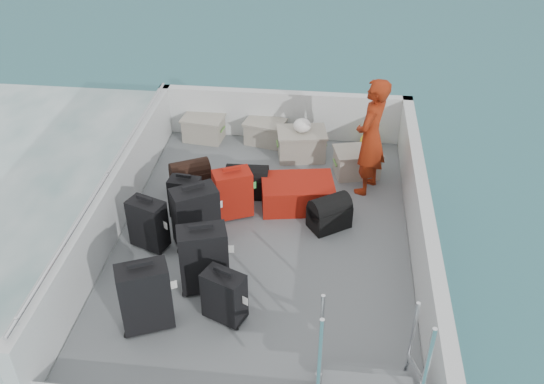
# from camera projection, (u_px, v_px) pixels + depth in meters

# --- Properties ---
(ground) EXTENTS (160.00, 160.00, 0.00)m
(ground) POSITION_uv_depth(u_px,v_px,m) (264.00, 278.00, 7.30)
(ground) COLOR #1A4E5C
(ground) RESTS_ON ground
(ferry_hull) EXTENTS (3.60, 5.00, 0.60)m
(ferry_hull) POSITION_uv_depth(u_px,v_px,m) (263.00, 259.00, 7.13)
(ferry_hull) COLOR silver
(ferry_hull) RESTS_ON ground
(deck) EXTENTS (3.30, 4.70, 0.02)m
(deck) POSITION_uv_depth(u_px,v_px,m) (263.00, 239.00, 6.96)
(deck) COLOR slate
(deck) RESTS_ON ferry_hull
(deck_fittings) EXTENTS (3.60, 5.00, 0.90)m
(deck_fittings) POSITION_uv_depth(u_px,v_px,m) (292.00, 232.00, 6.45)
(deck_fittings) COLOR silver
(deck_fittings) RESTS_ON deck
(suitcase_0) EXTENTS (0.54, 0.43, 0.73)m
(suitcase_0) POSITION_uv_depth(u_px,v_px,m) (145.00, 298.00, 5.64)
(suitcase_0) COLOR black
(suitcase_0) RESTS_ON deck
(suitcase_1) EXTENTS (0.46, 0.36, 0.60)m
(suitcase_1) POSITION_uv_depth(u_px,v_px,m) (148.00, 225.00, 6.67)
(suitcase_1) COLOR black
(suitcase_1) RESTS_ON deck
(suitcase_2) EXTENTS (0.38, 0.26, 0.53)m
(suitcase_2) POSITION_uv_depth(u_px,v_px,m) (186.00, 198.00, 7.15)
(suitcase_2) COLOR black
(suitcase_2) RESTS_ON deck
(suitcase_3) EXTENTS (0.55, 0.41, 0.74)m
(suitcase_3) POSITION_uv_depth(u_px,v_px,m) (204.00, 259.00, 6.08)
(suitcase_3) COLOR black
(suitcase_3) RESTS_ON deck
(suitcase_4) EXTENTS (0.57, 0.50, 0.72)m
(suitcase_4) POSITION_uv_depth(u_px,v_px,m) (196.00, 217.00, 6.68)
(suitcase_4) COLOR black
(suitcase_4) RESTS_ON deck
(suitcase_5) EXTENTS (0.51, 0.42, 0.61)m
(suitcase_5) POSITION_uv_depth(u_px,v_px,m) (233.00, 194.00, 7.15)
(suitcase_5) COLOR maroon
(suitcase_5) RESTS_ON deck
(suitcase_6) EXTENTS (0.45, 0.37, 0.55)m
(suitcase_6) POSITION_uv_depth(u_px,v_px,m) (224.00, 297.00, 5.77)
(suitcase_6) COLOR black
(suitcase_6) RESTS_ON deck
(suitcase_8) EXTENTS (0.95, 0.71, 0.34)m
(suitcase_8) POSITION_uv_depth(u_px,v_px,m) (297.00, 193.00, 7.39)
(suitcase_8) COLOR maroon
(suitcase_8) RESTS_ON deck
(duffel_0) EXTENTS (0.57, 0.49, 0.32)m
(duffel_0) POSITION_uv_depth(u_px,v_px,m) (191.00, 179.00, 7.69)
(duffel_0) COLOR black
(duffel_0) RESTS_ON deck
(duffel_1) EXTENTS (0.53, 0.32, 0.32)m
(duffel_1) POSITION_uv_depth(u_px,v_px,m) (248.00, 183.00, 7.60)
(duffel_1) COLOR black
(duffel_1) RESTS_ON deck
(duffel_2) EXTENTS (0.55, 0.50, 0.32)m
(duffel_2) POSITION_uv_depth(u_px,v_px,m) (329.00, 215.00, 7.04)
(duffel_2) COLOR black
(duffel_2) RESTS_ON deck
(crate_0) EXTENTS (0.58, 0.44, 0.33)m
(crate_0) POSITION_uv_depth(u_px,v_px,m) (204.00, 129.00, 8.77)
(crate_0) COLOR #A79F91
(crate_0) RESTS_ON deck
(crate_1) EXTENTS (0.59, 0.47, 0.31)m
(crate_1) POSITION_uv_depth(u_px,v_px,m) (265.00, 133.00, 8.69)
(crate_1) COLOR #A79F91
(crate_1) RESTS_ON deck
(crate_2) EXTENTS (0.69, 0.53, 0.38)m
(crate_2) POSITION_uv_depth(u_px,v_px,m) (301.00, 145.00, 8.33)
(crate_2) COLOR #A79F91
(crate_2) RESTS_ON deck
(crate_3) EXTENTS (0.63, 0.51, 0.34)m
(crate_3) POSITION_uv_depth(u_px,v_px,m) (357.00, 163.00, 7.98)
(crate_3) COLOR #A79F91
(crate_3) RESTS_ON deck
(yellow_bag) EXTENTS (0.28, 0.26, 0.22)m
(yellow_bag) POSITION_uv_depth(u_px,v_px,m) (370.00, 141.00, 8.58)
(yellow_bag) COLOR yellow
(yellow_bag) RESTS_ON deck
(white_bag) EXTENTS (0.24, 0.24, 0.18)m
(white_bag) POSITION_uv_depth(u_px,v_px,m) (302.00, 127.00, 8.17)
(white_bag) COLOR white
(white_bag) RESTS_ON crate_2
(passenger) EXTENTS (0.55, 0.66, 1.52)m
(passenger) POSITION_uv_depth(u_px,v_px,m) (371.00, 137.00, 7.36)
(passenger) COLOR red
(passenger) RESTS_ON deck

